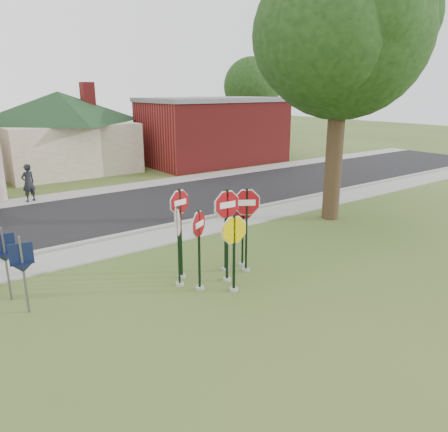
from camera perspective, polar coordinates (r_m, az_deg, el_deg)
ground at (r=12.03m, az=3.07°, el=-10.18°), size 120.00×120.00×0.00m
sidewalk_near at (r=16.29m, az=-9.37°, el=-3.03°), size 60.00×1.60×0.06m
road at (r=20.24m, az=-15.29°, el=0.40°), size 60.00×7.00×0.04m
sidewalk_far at (r=24.18m, az=-19.10°, el=2.65°), size 60.00×1.60×0.06m
curb at (r=17.13m, az=-10.93°, el=-2.00°), size 60.00×0.20×0.14m
stop_sign_center at (r=12.18m, az=0.40°, el=-0.75°), size 1.09×0.24×2.83m
stop_sign_yellow at (r=11.69m, az=1.32°, el=-3.64°), size 1.06×0.24×2.28m
stop_sign_left at (r=11.75m, az=-3.29°, el=-3.16°), size 0.86×0.52×2.39m
stop_sign_right at (r=12.91m, az=2.96°, el=-0.20°), size 0.94×0.59×2.71m
stop_sign_back_right at (r=12.93m, az=0.21°, el=-0.48°), size 1.09×0.24×2.61m
stop_sign_back_left at (r=12.48m, az=-5.74°, el=-0.76°), size 0.96×0.24×2.78m
stop_sign_far_right at (r=13.35m, az=2.47°, el=-0.32°), size 0.96×0.65×2.49m
stop_sign_far_left at (r=12.04m, az=-6.00°, el=-2.56°), size 0.36×1.01×2.42m
building_house at (r=31.59m, az=-20.66°, el=12.17°), size 11.60×11.60×6.20m
building_brick at (r=32.90m, az=-1.39°, el=11.13°), size 10.20×6.20×4.75m
oak_tree at (r=18.73m, az=15.26°, el=22.29°), size 10.34×9.74×10.87m
bg_tree_right at (r=44.83m, az=3.68°, el=16.54°), size 5.60×5.60×8.40m
pedestrian at (r=23.23m, az=-24.20°, el=3.98°), size 0.77×0.63×1.83m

